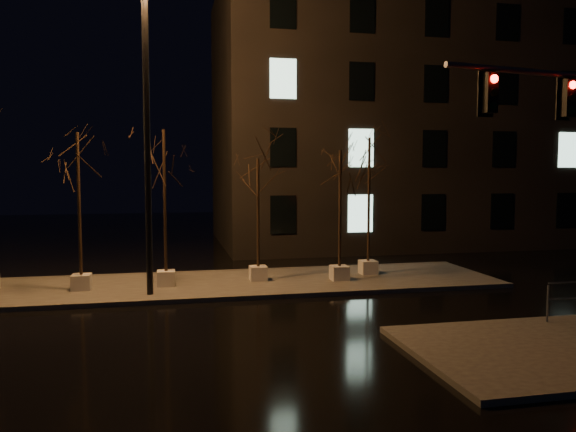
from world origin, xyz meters
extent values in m
plane|color=black|center=(0.00, 0.00, 0.00)|extent=(90.00, 90.00, 0.00)
cube|color=#413F3A|center=(0.00, 6.00, 0.07)|extent=(22.00, 5.00, 0.15)
cube|color=#413F3A|center=(7.50, -3.50, 0.07)|extent=(7.00, 5.00, 0.15)
cube|color=black|center=(14.00, 18.00, 7.50)|extent=(25.00, 12.00, 15.00)
cube|color=beige|center=(-4.58, 5.65, 0.43)|extent=(0.65, 0.65, 0.55)
cylinder|color=black|center=(-4.58, 5.65, 3.19)|extent=(0.11, 0.11, 4.98)
cube|color=beige|center=(-1.65, 5.78, 0.43)|extent=(0.65, 0.65, 0.55)
cylinder|color=black|center=(-1.65, 5.78, 3.27)|extent=(0.11, 0.11, 5.13)
cube|color=beige|center=(1.81, 6.08, 0.43)|extent=(0.65, 0.65, 0.55)
cylinder|color=black|center=(1.81, 6.08, 2.76)|extent=(0.11, 0.11, 4.11)
cube|color=beige|center=(4.88, 5.48, 0.43)|extent=(0.65, 0.65, 0.55)
cylinder|color=black|center=(4.88, 5.48, 2.91)|extent=(0.11, 0.11, 4.42)
cube|color=beige|center=(6.41, 6.47, 0.43)|extent=(0.65, 0.65, 0.55)
cylinder|color=black|center=(6.41, 6.47, 3.20)|extent=(0.11, 0.11, 4.99)
cylinder|color=slate|center=(5.81, -4.08, 6.48)|extent=(3.67, 0.77, 0.13)
cube|color=black|center=(7.30, -3.82, 5.97)|extent=(0.31, 0.25, 0.83)
cube|color=black|center=(5.12, -4.20, 5.97)|extent=(0.31, 0.25, 0.83)
cylinder|color=black|center=(-2.19, 4.40, 5.48)|extent=(0.21, 0.21, 10.66)
cylinder|color=slate|center=(8.75, -1.50, 0.66)|extent=(0.06, 0.06, 1.03)
camera|label=1|loc=(-1.54, -14.99, 4.33)|focal=35.00mm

